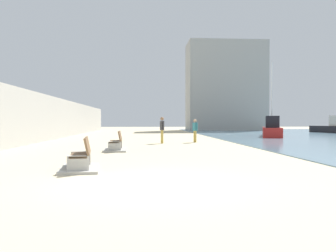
{
  "coord_description": "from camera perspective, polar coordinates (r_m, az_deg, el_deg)",
  "views": [
    {
      "loc": [
        -0.03,
        -8.12,
        1.47
      ],
      "look_at": [
        1.64,
        15.78,
        1.12
      ],
      "focal_mm": 37.2,
      "sensor_mm": 36.0,
      "label": 1
    }
  ],
  "objects": [
    {
      "name": "bench_far",
      "position": [
        17.37,
        -8.52,
        -3.25
      ],
      "size": [
        1.15,
        2.13,
        0.98
      ],
      "color": "#ADAAA3",
      "rests_on": "ground"
    },
    {
      "name": "bench_near",
      "position": [
        10.83,
        -14.14,
        -5.74
      ],
      "size": [
        1.34,
        2.22,
        0.98
      ],
      "color": "#ADAAA3",
      "rests_on": "ground"
    },
    {
      "name": "ground_plane",
      "position": [
        26.16,
        -3.93,
        -2.39
      ],
      "size": [
        120.0,
        120.0,
        0.0
      ],
      "primitive_type": "plane",
      "color": "#C6B793"
    },
    {
      "name": "seawall",
      "position": [
        27.17,
        -19.96,
        1.26
      ],
      "size": [
        0.8,
        64.0,
        3.39
      ],
      "primitive_type": "cube",
      "color": "#ADAAA3",
      "rests_on": "ground"
    },
    {
      "name": "harbor_building",
      "position": [
        55.89,
        9.39,
        6.37
      ],
      "size": [
        12.0,
        6.0,
        13.73
      ],
      "primitive_type": "cube",
      "color": "#9E9E99",
      "rests_on": "ground"
    },
    {
      "name": "boat_nearest",
      "position": [
        33.31,
        16.65,
        -0.46
      ],
      "size": [
        3.74,
        7.05,
        6.95
      ],
      "color": "red",
      "rests_on": "water_bay"
    },
    {
      "name": "person_walking",
      "position": [
        23.84,
        4.45,
        -0.48
      ],
      "size": [
        0.32,
        0.47,
        1.6
      ],
      "color": "gold",
      "rests_on": "ground"
    },
    {
      "name": "person_standing",
      "position": [
        22.67,
        -0.98,
        -0.31
      ],
      "size": [
        0.27,
        0.51,
        1.73
      ],
      "color": "gold",
      "rests_on": "ground"
    }
  ]
}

